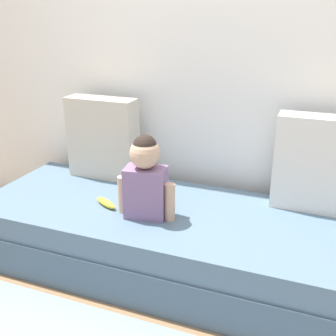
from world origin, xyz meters
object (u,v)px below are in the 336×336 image
at_px(throw_pillow_right, 319,164).
at_px(banana, 106,203).
at_px(toddler, 145,177).
at_px(couch, 182,242).
at_px(throw_pillow_left, 103,138).

xyz_separation_m(throw_pillow_right, banana, (-1.09, -0.40, -0.24)).
height_order(throw_pillow_right, toddler, throw_pillow_right).
relative_size(couch, throw_pillow_right, 4.59).
relative_size(throw_pillow_left, throw_pillow_right, 1.00).
distance_m(couch, banana, 0.48).
relative_size(couch, banana, 14.13).
bearing_deg(throw_pillow_left, banana, -60.16).
bearing_deg(throw_pillow_left, couch, -25.91).
relative_size(throw_pillow_left, banana, 3.07).
distance_m(toddler, banana, 0.33).
bearing_deg(banana, throw_pillow_right, 20.14).
xyz_separation_m(couch, banana, (-0.43, -0.08, 0.20)).
height_order(throw_pillow_left, toddler, throw_pillow_left).
bearing_deg(toddler, throw_pillow_right, 26.88).
bearing_deg(toddler, banana, 175.16).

